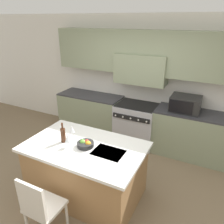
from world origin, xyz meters
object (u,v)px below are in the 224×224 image
Objects in this scene: microwave at (185,104)px; wine_glass_far at (72,130)px; range_stove at (136,124)px; island_chair at (40,206)px; fruit_bowl at (85,144)px; wine_bottle at (63,135)px; wine_glass_near at (68,139)px.

wine_glass_far is (-1.39, -1.73, -0.07)m from microwave.
island_chair is at bearing -93.90° from range_stove.
range_stove is 1.90m from fruit_bowl.
wine_glass_far is (-0.24, 1.03, 0.49)m from island_chair.
range_stove is 0.97× the size of island_chair.
fruit_bowl reaches higher than range_stove.
fruit_bowl is (0.37, 0.04, -0.08)m from wine_bottle.
wine_glass_far is (-0.43, -1.71, 0.57)m from range_stove.
microwave is at bearing 1.10° from range_stove.
fruit_bowl is (0.09, 0.90, 0.40)m from island_chair.
island_chair is 4.73× the size of wine_glass_near.
island_chair is 0.93m from wine_glass_near.
island_chair is 4.73× the size of wine_glass_far.
range_stove is 1.16m from microwave.
wine_glass_near reaches higher than island_chair.
wine_bottle is (-1.43, -1.90, -0.09)m from microwave.
island_chair is (-0.19, -2.74, 0.07)m from range_stove.
island_chair is 3.01× the size of wine_bottle.
wine_glass_far is 0.36m from fruit_bowl.
fruit_bowl is at bearing 6.02° from wine_bottle.
microwave is 2.36m from wine_glass_near.
range_stove is 1.66× the size of microwave.
wine_bottle reaches higher than island_chair.
range_stove is 2.93× the size of wine_bottle.
wine_glass_near is (-0.13, 0.77, 0.49)m from island_chair.
wine_glass_near is (0.15, -0.09, 0.02)m from wine_bottle.
microwave is 2.15m from fruit_bowl.
microwave is 2.22m from wine_glass_far.
wine_bottle is 0.18m from wine_glass_near.
wine_glass_near is 1.00× the size of wine_glass_far.
range_stove is at bearing 86.10° from island_chair.
wine_glass_near and wine_glass_far have the same top height.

